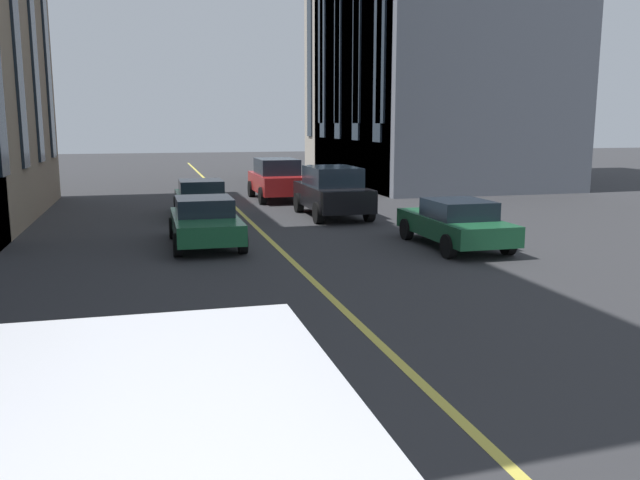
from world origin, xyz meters
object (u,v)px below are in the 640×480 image
Objects in this scene: car_black_far at (332,191)px; car_red_oncoming at (277,179)px; car_green_trailing at (205,221)px; car_green_parked_b at (202,198)px; car_green_parked_a at (455,223)px.

car_red_oncoming is at bearing 9.22° from car_black_far.
car_red_oncoming is (10.65, -4.16, 0.27)m from car_green_trailing.
car_red_oncoming is at bearing -38.82° from car_green_parked_b.
car_green_trailing is 11.43m from car_red_oncoming.
car_red_oncoming reaches higher than car_green_parked_b.
car_green_trailing is at bearing 72.90° from car_green_parked_a.
car_green_parked_b is 0.94× the size of car_black_far.
car_green_parked_b is 10.33m from car_green_parked_a.
car_green_parked_b is at bearing 141.18° from car_red_oncoming.
car_green_parked_b is 5.96m from car_green_trailing.
car_green_parked_a is at bearing -168.11° from car_red_oncoming.
car_green_parked_a is at bearing -141.25° from car_green_parked_b.
car_red_oncoming is at bearing -21.34° from car_green_trailing.
car_green_parked_b is 0.94× the size of car_red_oncoming.
car_green_trailing and car_green_parked_a have the same top height.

